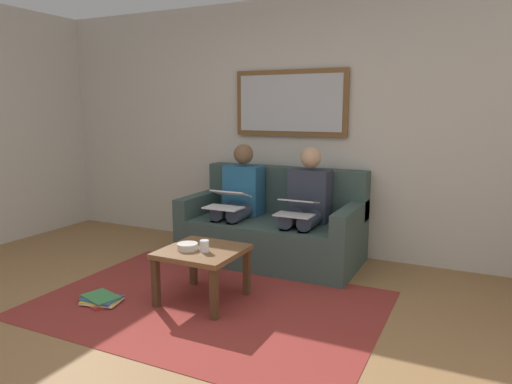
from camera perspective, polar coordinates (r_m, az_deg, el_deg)
ground_plane at (r=3.18m, az=-14.32°, el=-19.37°), size 6.00×5.20×0.10m
wall_rear at (r=5.04m, az=4.52°, el=7.80°), size 6.00×0.12×2.60m
area_rug at (r=3.77m, az=-5.81°, el=-13.31°), size 2.60×1.80×0.01m
couch at (r=4.74m, az=2.21°, el=-4.40°), size 1.72×0.90×0.90m
framed_mirror at (r=4.95m, az=4.15°, el=10.66°), size 1.22×0.05×0.67m
coffee_table at (r=3.72m, az=-6.49°, el=-7.81°), size 0.59×0.59×0.42m
cup at (r=3.62m, az=-6.23°, el=-6.50°), size 0.07×0.07×0.09m
bowl at (r=3.69m, az=-8.28°, el=-6.53°), size 0.16×0.16×0.05m
person_left at (r=4.48m, az=6.10°, el=-1.43°), size 0.38×0.58×1.14m
laptop_silver at (r=4.24m, az=4.94°, el=-1.83°), size 0.34×0.32×0.14m
person_right at (r=4.77m, az=-2.06°, el=-0.68°), size 0.38×0.58×1.14m
laptop_white at (r=4.56m, az=-3.45°, el=-0.93°), size 0.36×0.37×0.16m
magazine_stack at (r=3.96m, az=-18.22°, el=-12.21°), size 0.36×0.28×0.05m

